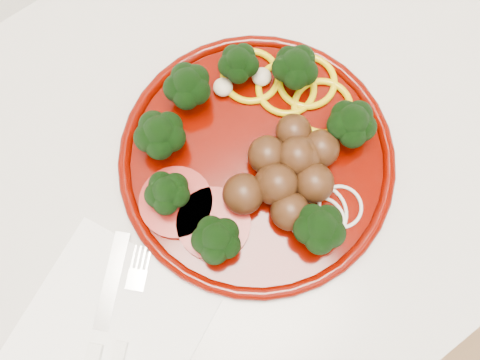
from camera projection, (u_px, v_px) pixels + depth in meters
counter at (201, 254)px, 1.02m from camera, size 2.40×0.60×0.90m
plate at (258, 156)px, 0.57m from camera, size 0.30×0.30×0.06m
napkin at (110, 330)px, 0.54m from camera, size 0.23×0.23×0.00m
knife at (95, 350)px, 0.53m from camera, size 0.15×0.14×0.01m
fork at (119, 357)px, 0.53m from camera, size 0.13×0.13×0.01m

